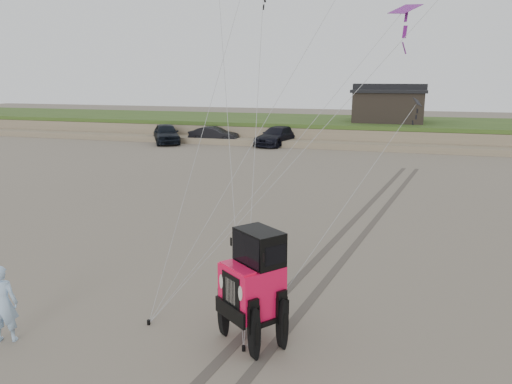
# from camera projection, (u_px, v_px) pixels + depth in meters

# --- Properties ---
(ground) EXTENTS (160.00, 160.00, 0.00)m
(ground) POSITION_uv_depth(u_px,v_px,m) (226.00, 330.00, 11.53)
(ground) COLOR #6B6054
(ground) RESTS_ON ground
(dune_ridge) EXTENTS (160.00, 14.25, 1.73)m
(dune_ridge) POSITION_uv_depth(u_px,v_px,m) (365.00, 130.00, 46.31)
(dune_ridge) COLOR #7A6B54
(dune_ridge) RESTS_ON ground
(cabin) EXTENTS (6.40, 5.40, 3.35)m
(cabin) POSITION_uv_depth(u_px,v_px,m) (389.00, 105.00, 44.73)
(cabin) COLOR black
(cabin) RESTS_ON dune_ridge
(truck_a) EXTENTS (4.40, 5.35, 1.72)m
(truck_a) POSITION_uv_depth(u_px,v_px,m) (166.00, 133.00, 43.42)
(truck_a) COLOR black
(truck_a) RESTS_ON ground
(truck_b) EXTENTS (4.36, 1.57, 1.43)m
(truck_b) POSITION_uv_depth(u_px,v_px,m) (214.00, 135.00, 43.59)
(truck_b) COLOR black
(truck_b) RESTS_ON ground
(truck_c) EXTENTS (3.43, 5.75, 1.56)m
(truck_c) POSITION_uv_depth(u_px,v_px,m) (277.00, 136.00, 42.22)
(truck_c) COLOR black
(truck_c) RESTS_ON ground
(jeep) EXTENTS (5.21, 5.76, 2.04)m
(jeep) POSITION_uv_depth(u_px,v_px,m) (252.00, 299.00, 10.80)
(jeep) COLOR #F30F43
(jeep) RESTS_ON ground
(man) EXTENTS (0.76, 0.64, 1.78)m
(man) POSITION_uv_depth(u_px,v_px,m) (2.00, 304.00, 10.87)
(man) COLOR #8FBADE
(man) RESTS_ON ground
(stake_main) EXTENTS (0.08, 0.08, 0.12)m
(stake_main) POSITION_uv_depth(u_px,v_px,m) (149.00, 322.00, 11.76)
(stake_main) COLOR black
(stake_main) RESTS_ON ground
(stake_aux) EXTENTS (0.08, 0.08, 0.12)m
(stake_aux) POSITION_uv_depth(u_px,v_px,m) (244.00, 348.00, 10.64)
(stake_aux) COLOR black
(stake_aux) RESTS_ON ground
(tire_tracks) EXTENTS (5.22, 29.74, 0.01)m
(tire_tracks) POSITION_uv_depth(u_px,v_px,m) (352.00, 235.00, 18.42)
(tire_tracks) COLOR #4C443D
(tire_tracks) RESTS_ON ground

